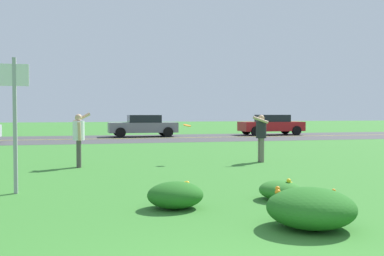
% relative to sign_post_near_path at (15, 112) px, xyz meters
% --- Properties ---
extents(ground_plane, '(120.00, 120.00, 0.00)m').
position_rel_sign_post_near_path_xyz_m(ground_plane, '(2.76, 5.79, -1.65)').
color(ground_plane, '#387A2D').
extents(highway_strip, '(120.00, 8.57, 0.01)m').
position_rel_sign_post_near_path_xyz_m(highway_strip, '(2.76, 18.31, -1.65)').
color(highway_strip, '#424244').
rests_on(highway_strip, ground).
extents(highway_center_stripe, '(120.00, 0.16, 0.00)m').
position_rel_sign_post_near_path_xyz_m(highway_center_stripe, '(2.76, 18.31, -1.64)').
color(highway_center_stripe, yellow).
rests_on(highway_center_stripe, ground).
extents(daylily_clump_front_right, '(0.97, 0.84, 0.46)m').
position_rel_sign_post_near_path_xyz_m(daylily_clump_front_right, '(2.83, -2.17, -1.42)').
color(daylily_clump_front_right, '#23661E').
rests_on(daylily_clump_front_right, ground).
extents(daylily_clump_near_camera, '(1.26, 1.27, 0.57)m').
position_rel_sign_post_near_path_xyz_m(daylily_clump_near_camera, '(4.42, -3.92, -1.37)').
color(daylily_clump_near_camera, '#23661E').
rests_on(daylily_clump_near_camera, ground).
extents(daylily_clump_mid_center, '(0.78, 0.85, 0.42)m').
position_rel_sign_post_near_path_xyz_m(daylily_clump_mid_center, '(4.90, -1.92, -1.47)').
color(daylily_clump_mid_center, '#2D7526').
rests_on(daylily_clump_mid_center, ground).
extents(sign_post_near_path, '(0.56, 0.10, 2.74)m').
position_rel_sign_post_near_path_xyz_m(sign_post_near_path, '(0.00, 0.00, 0.00)').
color(sign_post_near_path, '#93969B').
rests_on(sign_post_near_path, ground).
extents(person_thrower_white_shirt, '(0.53, 0.49, 1.64)m').
position_rel_sign_post_near_path_xyz_m(person_thrower_white_shirt, '(1.26, 4.14, -0.70)').
color(person_thrower_white_shirt, silver).
rests_on(person_thrower_white_shirt, ground).
extents(person_catcher_dark_shirt, '(0.54, 0.49, 1.56)m').
position_rel_sign_post_near_path_xyz_m(person_catcher_dark_shirt, '(7.07, 4.10, -0.72)').
color(person_catcher_dark_shirt, '#232328').
rests_on(person_catcher_dark_shirt, ground).
extents(frisbee_orange, '(0.26, 0.26, 0.11)m').
position_rel_sign_post_near_path_xyz_m(frisbee_orange, '(4.64, 4.40, -0.44)').
color(frisbee_orange, orange).
extents(car_red_leftmost, '(4.50, 2.00, 1.45)m').
position_rel_sign_post_near_path_xyz_m(car_red_leftmost, '(14.75, 20.24, -0.91)').
color(car_red_leftmost, maroon).
rests_on(car_red_leftmost, ground).
extents(car_gray_center_left, '(4.50, 2.00, 1.45)m').
position_rel_sign_post_near_path_xyz_m(car_gray_center_left, '(5.48, 20.24, -0.91)').
color(car_gray_center_left, slate).
rests_on(car_gray_center_left, ground).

